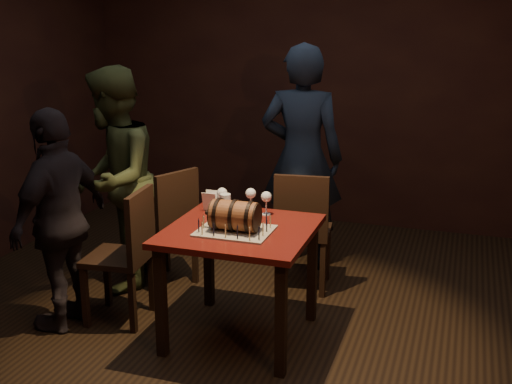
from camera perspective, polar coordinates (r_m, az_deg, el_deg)
room_shell at (r=3.95m, az=-0.47°, el=6.14°), size 5.04×5.04×2.80m
pub_table at (r=4.07m, az=-1.38°, el=-4.68°), size 0.90×0.90×0.75m
cake_board at (r=3.96m, az=-1.88°, el=-3.48°), size 0.45×0.35×0.01m
barrel_cake at (r=3.93m, az=-1.90°, el=-2.11°), size 0.35×0.20×0.20m
birthday_candles at (r=3.94m, az=-1.89°, el=-2.84°), size 0.40×0.30×0.09m
wine_glass_left at (r=4.35m, az=-3.04°, el=-0.17°), size 0.07×0.07×0.16m
wine_glass_mid at (r=4.34m, az=-0.47°, el=-0.22°), size 0.07×0.07×0.16m
wine_glass_right at (r=4.26m, az=0.92°, el=-0.52°), size 0.07×0.07×0.16m
pint_of_ale at (r=4.25m, az=-2.74°, el=-1.20°), size 0.07×0.07×0.15m
menu_card at (r=4.37m, az=-4.04°, el=-0.83°), size 0.10×0.05×0.13m
chair_back at (r=4.80m, az=4.15°, el=-2.99°), size 0.44×0.44×0.93m
chair_left_rear at (r=4.91m, az=-7.70°, el=-2.66°), size 0.53×0.53×0.93m
chair_left_front at (r=4.41m, az=-11.32°, el=-4.95°), size 0.44×0.44×0.93m
person_back at (r=5.21m, az=4.08°, el=3.02°), size 0.70×0.49×1.84m
person_left_rear at (r=4.92m, az=-12.51°, el=1.05°), size 0.85×0.97×1.69m
person_left_front at (r=4.39m, az=-17.00°, el=-2.40°), size 0.43×0.90×1.49m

